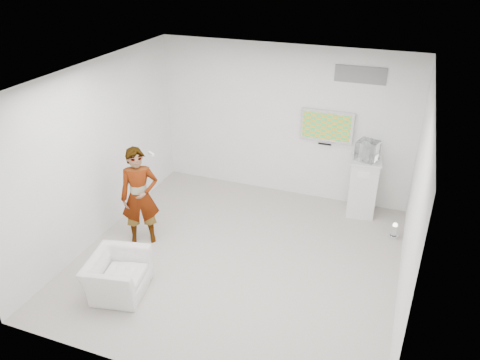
{
  "coord_description": "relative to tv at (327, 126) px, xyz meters",
  "views": [
    {
      "loc": [
        2.2,
        -5.83,
        4.64
      ],
      "look_at": [
        -0.19,
        0.6,
        1.12
      ],
      "focal_mm": 35.0,
      "sensor_mm": 36.0,
      "label": 1
    }
  ],
  "objects": [
    {
      "name": "room",
      "position": [
        -0.85,
        -2.45,
        -0.05
      ],
      "size": [
        5.01,
        5.01,
        3.0
      ],
      "color": "#B3ACA4",
      "rests_on": "ground"
    },
    {
      "name": "tv",
      "position": [
        0.0,
        0.0,
        0.0
      ],
      "size": [
        1.0,
        0.08,
        0.6
      ],
      "primitive_type": "cube",
      "color": "silver",
      "rests_on": "room"
    },
    {
      "name": "logo_decal",
      "position": [
        0.5,
        0.04,
        1.0
      ],
      "size": [
        0.9,
        0.02,
        0.3
      ],
      "primitive_type": "cube",
      "color": "slate",
      "rests_on": "room"
    },
    {
      "name": "person",
      "position": [
        -2.56,
        -2.53,
        -0.69
      ],
      "size": [
        0.75,
        0.68,
        1.73
      ],
      "primitive_type": "imported",
      "rotation": [
        0.0,
        0.0,
        0.55
      ],
      "color": "white",
      "rests_on": "room"
    },
    {
      "name": "armchair",
      "position": [
        -2.22,
        -3.82,
        -1.26
      ],
      "size": [
        0.94,
        1.03,
        0.58
      ],
      "primitive_type": "imported",
      "rotation": [
        0.0,
        0.0,
        1.76
      ],
      "color": "white",
      "rests_on": "room"
    },
    {
      "name": "pedestal",
      "position": [
        0.81,
        -0.3,
        -0.99
      ],
      "size": [
        0.61,
        0.61,
        1.12
      ],
      "primitive_type": "cube",
      "rotation": [
        0.0,
        0.0,
        0.12
      ],
      "color": "silver",
      "rests_on": "room"
    },
    {
      "name": "floor_uplight",
      "position": [
        1.49,
        -0.94,
        -1.41
      ],
      "size": [
        0.23,
        0.23,
        0.28
      ],
      "primitive_type": "cylinder",
      "rotation": [
        0.0,
        0.0,
        0.31
      ],
      "color": "white",
      "rests_on": "room"
    },
    {
      "name": "vitrine",
      "position": [
        0.81,
        -0.3,
        -0.25
      ],
      "size": [
        0.44,
        0.44,
        0.35
      ],
      "primitive_type": "cube",
      "rotation": [
        0.0,
        0.0,
        -0.29
      ],
      "color": "silver",
      "rests_on": "pedestal"
    },
    {
      "name": "console",
      "position": [
        0.81,
        -0.3,
        -0.31
      ],
      "size": [
        0.12,
        0.19,
        0.25
      ],
      "primitive_type": "cube",
      "rotation": [
        0.0,
        0.0,
        0.4
      ],
      "color": "silver",
      "rests_on": "pedestal"
    },
    {
      "name": "wii_remote",
      "position": [
        -2.43,
        -2.27,
        0.0
      ],
      "size": [
        0.15,
        0.12,
        0.04
      ],
      "primitive_type": "cube",
      "rotation": [
        0.0,
        0.0,
        0.98
      ],
      "color": "silver",
      "rests_on": "person"
    }
  ]
}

